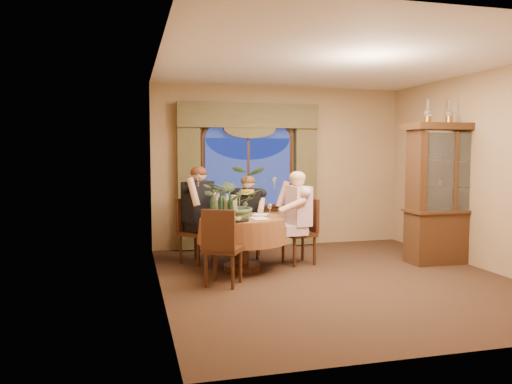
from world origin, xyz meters
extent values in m
plane|color=black|center=(0.00, 0.00, 0.00)|extent=(5.00, 5.00, 0.00)
plane|color=#91734E|center=(0.00, 2.50, 1.40)|extent=(4.50, 0.00, 4.50)
plane|color=#91734E|center=(2.25, 0.00, 1.40)|extent=(0.00, 5.00, 5.00)
plane|color=white|center=(0.00, 0.00, 2.80)|extent=(5.00, 5.00, 0.00)
cube|color=#454025|center=(-1.63, 2.38, 1.18)|extent=(0.38, 0.14, 2.32)
cube|color=#454025|center=(0.43, 2.38, 1.18)|extent=(0.38, 0.14, 2.32)
cylinder|color=maroon|center=(-1.08, 0.80, 0.38)|extent=(1.38, 1.38, 0.75)
cube|color=#351D10|center=(2.00, 0.52, 1.04)|extent=(1.29, 0.51, 2.08)
cube|color=black|center=(-0.18, 0.97, 0.48)|extent=(0.49, 0.49, 0.96)
cube|color=black|center=(-0.81, 1.62, 0.48)|extent=(0.53, 0.53, 0.96)
cube|color=black|center=(-1.64, 1.40, 0.48)|extent=(0.59, 0.59, 0.96)
cube|color=black|center=(-1.48, 0.07, 0.48)|extent=(0.57, 0.57, 0.96)
imported|color=#415E39|center=(-1.17, 0.94, 1.35)|extent=(0.92, 1.03, 0.80)
imported|color=#4D532A|center=(-1.06, 0.78, 0.78)|extent=(0.17, 0.17, 0.05)
cylinder|color=black|center=(-1.25, 0.45, 0.76)|extent=(0.38, 0.38, 0.02)
cylinder|color=tan|center=(-1.28, 0.85, 0.92)|extent=(0.07, 0.07, 0.33)
cylinder|color=black|center=(-1.34, 0.94, 0.92)|extent=(0.07, 0.07, 0.33)
cylinder|color=black|center=(-1.51, 0.70, 0.92)|extent=(0.07, 0.07, 0.33)
cylinder|color=black|center=(-1.25, 0.77, 0.92)|extent=(0.07, 0.07, 0.33)
cylinder|color=black|center=(-1.39, 0.76, 0.92)|extent=(0.07, 0.07, 0.33)
cylinder|color=tan|center=(-1.43, 0.88, 0.92)|extent=(0.07, 0.07, 0.33)
cube|color=white|center=(-0.88, 0.61, 0.75)|extent=(0.24, 0.32, 0.00)
cube|color=white|center=(-0.76, 1.00, 0.75)|extent=(0.30, 0.36, 0.00)
camera|label=1|loc=(-2.60, -5.96, 1.66)|focal=35.00mm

